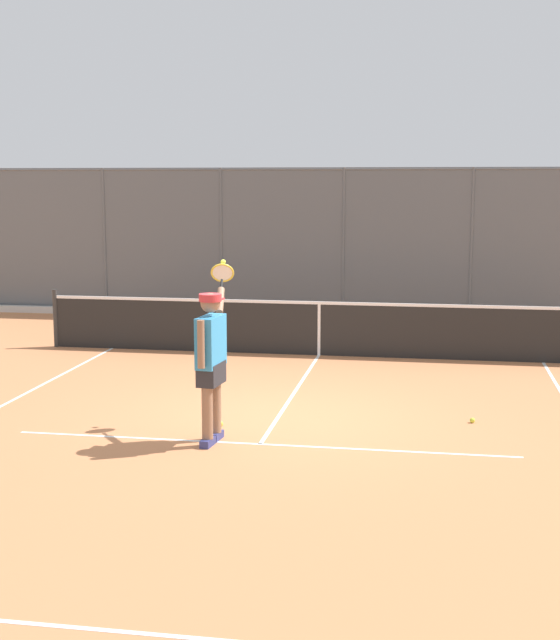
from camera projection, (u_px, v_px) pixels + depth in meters
name	position (u px, v px, depth m)	size (l,w,h in m)	color
ground_plane	(278.00, 418.00, 11.57)	(60.00, 60.00, 0.00)	#C67A4C
court_line_markings	(256.00, 450.00, 10.16)	(7.73, 9.93, 0.01)	white
fence_backdrop	(346.00, 245.00, 20.13)	(19.53, 1.37, 3.34)	#565B60
tennis_net	(319.00, 328.00, 15.63)	(9.93, 0.09, 1.07)	#2D2D2D
tennis_player	(211.00, 354.00, 10.32)	(0.38, 1.47, 2.07)	navy
tennis_ball_near_baseline	(472.00, 420.00, 11.32)	(0.07, 0.07, 0.07)	#C1D138
tennis_ball_near_net	(220.00, 424.00, 11.16)	(0.07, 0.07, 0.07)	#C1D138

